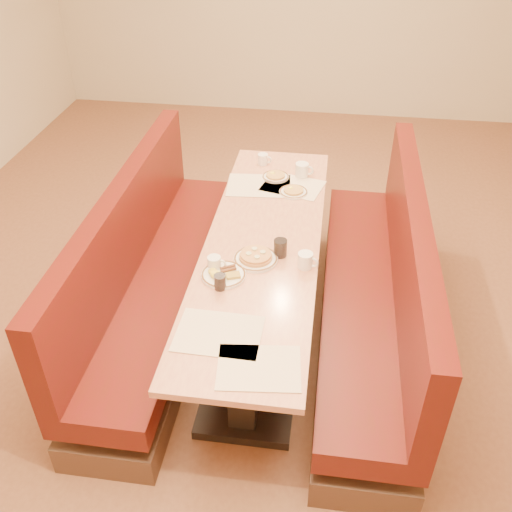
# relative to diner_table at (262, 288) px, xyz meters

# --- Properties ---
(ground) EXTENTS (8.00, 8.00, 0.00)m
(ground) POSITION_rel_diner_table_xyz_m (0.00, 0.00, -0.37)
(ground) COLOR #9E6647
(ground) RESTS_ON ground
(room_envelope) EXTENTS (6.04, 8.04, 2.82)m
(room_envelope) POSITION_rel_diner_table_xyz_m (0.00, 0.00, 1.56)
(room_envelope) COLOR beige
(room_envelope) RESTS_ON ground
(diner_table) EXTENTS (0.70, 2.50, 0.75)m
(diner_table) POSITION_rel_diner_table_xyz_m (0.00, 0.00, 0.00)
(diner_table) COLOR black
(diner_table) RESTS_ON ground
(booth_left) EXTENTS (0.55, 2.50, 1.05)m
(booth_left) POSITION_rel_diner_table_xyz_m (-0.73, 0.00, -0.01)
(booth_left) COLOR #4C3326
(booth_left) RESTS_ON ground
(booth_right) EXTENTS (0.55, 2.50, 1.05)m
(booth_right) POSITION_rel_diner_table_xyz_m (0.73, 0.00, -0.01)
(booth_right) COLOR #4C3326
(booth_right) RESTS_ON ground
(placemat_near_left) EXTENTS (0.43, 0.33, 0.00)m
(placemat_near_left) POSITION_rel_diner_table_xyz_m (-0.11, -0.84, 0.38)
(placemat_near_left) COLOR #F9E6C3
(placemat_near_left) RESTS_ON diner_table
(placemat_near_right) EXTENTS (0.42, 0.33, 0.00)m
(placemat_near_right) POSITION_rel_diner_table_xyz_m (0.12, -1.04, 0.38)
(placemat_near_right) COLOR #F9E6C3
(placemat_near_right) RESTS_ON diner_table
(placemat_far_left) EXTENTS (0.47, 0.37, 0.00)m
(placemat_far_left) POSITION_rel_diner_table_xyz_m (-0.12, 0.69, 0.38)
(placemat_far_left) COLOR #F9E6C3
(placemat_far_left) RESTS_ON diner_table
(placemat_far_right) EXTENTS (0.47, 0.40, 0.00)m
(placemat_far_right) POSITION_rel_diner_table_xyz_m (0.12, 0.71, 0.38)
(placemat_far_right) COLOR #F9E6C3
(placemat_far_right) RESTS_ON diner_table
(pancake_plate) EXTENTS (0.26, 0.26, 0.06)m
(pancake_plate) POSITION_rel_diner_table_xyz_m (-0.01, -0.20, 0.40)
(pancake_plate) COLOR white
(pancake_plate) RESTS_ON diner_table
(eggs_plate) EXTENTS (0.25, 0.25, 0.05)m
(eggs_plate) POSITION_rel_diner_table_xyz_m (-0.18, -0.38, 0.39)
(eggs_plate) COLOR white
(eggs_plate) RESTS_ON diner_table
(extra_plate_mid) EXTENTS (0.20, 0.20, 0.04)m
(extra_plate_mid) POSITION_rel_diner_table_xyz_m (0.13, 0.62, 0.39)
(extra_plate_mid) COLOR white
(extra_plate_mid) RESTS_ON diner_table
(extra_plate_far) EXTENTS (0.20, 0.20, 0.04)m
(extra_plate_far) POSITION_rel_diner_table_xyz_m (-0.02, 0.82, 0.39)
(extra_plate_far) COLOR white
(extra_plate_far) RESTS_ON diner_table
(coffee_mug_a) EXTENTS (0.12, 0.09, 0.09)m
(coffee_mug_a) POSITION_rel_diner_table_xyz_m (0.28, -0.23, 0.42)
(coffee_mug_a) COLOR white
(coffee_mug_a) RESTS_ON diner_table
(coffee_mug_b) EXTENTS (0.11, 0.08, 0.08)m
(coffee_mug_b) POSITION_rel_diner_table_xyz_m (-0.23, -0.32, 0.42)
(coffee_mug_b) COLOR white
(coffee_mug_b) RESTS_ON diner_table
(coffee_mug_c) EXTENTS (0.14, 0.10, 0.10)m
(coffee_mug_c) POSITION_rel_diner_table_xyz_m (0.17, 0.87, 0.43)
(coffee_mug_c) COLOR white
(coffee_mug_c) RESTS_ON diner_table
(coffee_mug_d) EXTENTS (0.11, 0.08, 0.08)m
(coffee_mug_d) POSITION_rel_diner_table_xyz_m (-0.13, 1.03, 0.42)
(coffee_mug_d) COLOR white
(coffee_mug_d) RESTS_ON diner_table
(soda_tumbler_near) EXTENTS (0.07, 0.07, 0.09)m
(soda_tumbler_near) POSITION_rel_diner_table_xyz_m (-0.17, -0.49, 0.42)
(soda_tumbler_near) COLOR black
(soda_tumbler_near) RESTS_ON diner_table
(soda_tumbler_mid) EXTENTS (0.08, 0.08, 0.11)m
(soda_tumbler_mid) POSITION_rel_diner_table_xyz_m (0.12, -0.13, 0.43)
(soda_tumbler_mid) COLOR black
(soda_tumbler_mid) RESTS_ON diner_table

